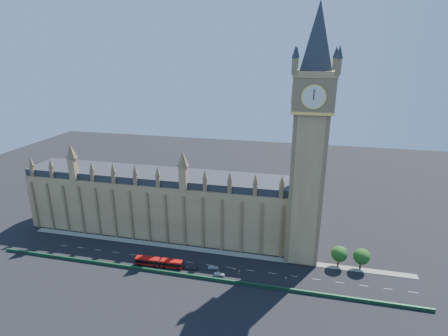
% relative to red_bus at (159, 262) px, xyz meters
% --- Properties ---
extents(ground, '(400.00, 400.00, 0.00)m').
position_rel_red_bus_xyz_m(ground, '(14.64, 5.08, -1.65)').
color(ground, black).
rests_on(ground, ground).
extents(palace_westminster, '(120.00, 20.00, 28.00)m').
position_rel_red_bus_xyz_m(palace_westminster, '(-10.36, 27.08, 12.21)').
color(palace_westminster, '#A77E51').
rests_on(palace_westminster, ground).
extents(elizabeth_tower, '(20.59, 20.59, 105.00)m').
position_rel_red_bus_xyz_m(elizabeth_tower, '(52.64, 19.07, 52.90)').
color(elizabeth_tower, '#A77E51').
rests_on(elizabeth_tower, ground).
extents(bridge_parapet, '(160.00, 0.60, 1.20)m').
position_rel_red_bus_xyz_m(bridge_parapet, '(14.64, -3.92, -1.05)').
color(bridge_parapet, '#1E4C2D').
rests_on(bridge_parapet, ground).
extents(kerb_north, '(160.00, 3.00, 0.16)m').
position_rel_red_bus_xyz_m(kerb_north, '(14.64, 14.58, -1.57)').
color(kerb_north, gray).
rests_on(kerb_north, ground).
extents(tree_east_near, '(6.00, 6.00, 8.50)m').
position_rel_red_bus_xyz_m(tree_east_near, '(66.86, 15.16, 3.99)').
color(tree_east_near, '#382619').
rests_on(tree_east_near, ground).
extents(tree_east_far, '(6.00, 6.00, 8.50)m').
position_rel_red_bus_xyz_m(tree_east_far, '(74.86, 15.16, 3.99)').
color(tree_east_far, '#382619').
rests_on(tree_east_far, ground).
extents(red_bus, '(18.56, 3.58, 3.14)m').
position_rel_red_bus_xyz_m(red_bus, '(0.00, 0.00, 0.00)').
color(red_bus, '#BA110C').
rests_on(red_bus, ground).
extents(car_grey, '(4.79, 2.34, 1.57)m').
position_rel_red_bus_xyz_m(car_grey, '(12.64, 0.98, -0.87)').
color(car_grey, '#3F4147').
rests_on(car_grey, ground).
extents(car_silver, '(4.02, 1.86, 1.28)m').
position_rel_red_bus_xyz_m(car_silver, '(23.89, -0.78, -1.02)').
color(car_silver, '#979A9E').
rests_on(car_silver, ground).
extents(car_white, '(4.41, 2.14, 1.24)m').
position_rel_red_bus_xyz_m(car_white, '(20.64, 3.01, -1.04)').
color(car_white, silver).
rests_on(car_white, ground).
extents(cone_a, '(0.57, 0.57, 0.71)m').
position_rel_red_bus_xyz_m(cone_a, '(30.49, 1.59, -1.30)').
color(cone_a, black).
rests_on(cone_a, ground).
extents(cone_b, '(0.53, 0.53, 0.80)m').
position_rel_red_bus_xyz_m(cone_b, '(47.78, 2.85, -1.26)').
color(cone_b, black).
rests_on(cone_b, ground).
extents(cone_c, '(0.61, 0.61, 0.75)m').
position_rel_red_bus_xyz_m(cone_c, '(28.64, 4.26, -1.28)').
color(cone_c, black).
rests_on(cone_c, ground).
extents(cone_d, '(0.54, 0.54, 0.66)m').
position_rel_red_bus_xyz_m(cone_d, '(30.50, 3.31, -1.33)').
color(cone_d, black).
rests_on(cone_d, ground).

